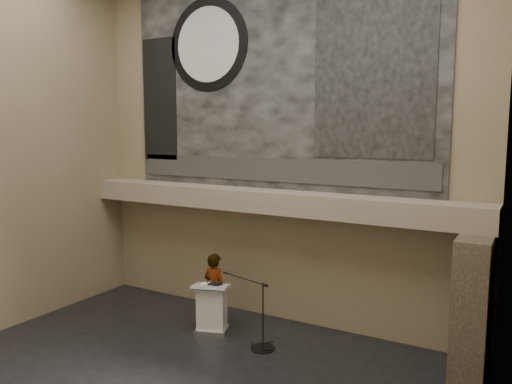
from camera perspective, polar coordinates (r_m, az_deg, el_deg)
The scene contains 17 objects.
wall_back at distance 11.93m, azimuth 1.93°, elevation 5.43°, with size 10.00×0.02×8.50m, color #7E6F50.
wall_right at distance 6.56m, azimuth 24.65°, elevation 3.22°, with size 0.02×8.00×8.50m, color #7E6F50.
soffit at distance 11.69m, azimuth 0.98°, elevation -1.00°, with size 10.00×0.80×0.50m, color gray.
sprinkler_left at distance 12.54m, azimuth -5.55°, elevation -1.76°, with size 0.04×0.04×0.06m, color #B2893D.
sprinkler_right at distance 10.91m, azimuth 9.62°, elevation -3.19°, with size 0.04×0.04×0.06m, color #B2893D.
banner at distance 11.94m, azimuth 1.89°, elevation 12.40°, with size 8.00×0.05×5.00m, color black.
banner_text_strip at distance 11.90m, azimuth 1.76°, elevation 2.54°, with size 7.76×0.02×0.55m, color #2B2B2B.
banner_clock_rim at distance 12.97m, azimuth -5.51°, elevation 16.42°, with size 2.30×2.30×0.02m, color black.
banner_clock_face at distance 12.96m, azimuth -5.56°, elevation 16.43°, with size 1.84×1.84×0.02m, color silver.
banner_building_print at distance 10.99m, azimuth 13.20°, elevation 13.18°, with size 2.60×0.02×3.60m, color black.
banner_brick_print at distance 13.82m, azimuth -10.94°, elevation 10.34°, with size 1.10×0.02×3.20m, color black.
stone_pier at distance 10.26m, azimuth 23.50°, elevation -12.02°, with size 0.60×1.40×2.70m, color #3F3327.
lectern at distance 11.76m, azimuth -5.08°, elevation -13.05°, with size 0.94×0.79×1.14m.
binder at distance 11.56m, azimuth -4.72°, elevation -10.46°, with size 0.27×0.21×0.04m, color black.
papers at distance 11.62m, azimuth -5.83°, elevation -10.45°, with size 0.22×0.30×0.01m, color white.
speaker_person at distance 11.98m, azimuth -4.72°, elevation -11.05°, with size 0.64×0.42×1.74m, color white.
mic_stand at distance 11.01m, azimuth 0.62°, elevation -16.38°, with size 1.47×0.60×1.44m.
Camera 1 is at (5.61, -6.52, 4.64)m, focal length 35.00 mm.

